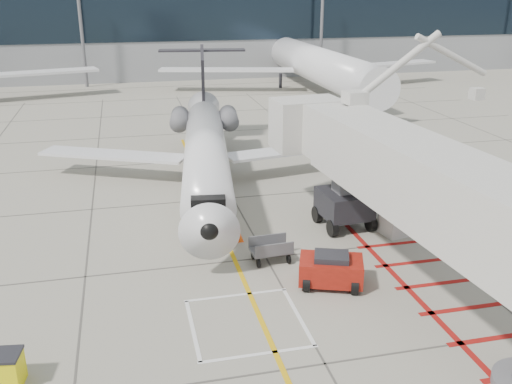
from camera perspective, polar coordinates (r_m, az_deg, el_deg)
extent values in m
plane|color=gray|center=(22.93, 3.48, -10.94)|extent=(260.00, 260.00, 0.00)
cone|color=#F14D0C|center=(27.84, -1.65, -4.45)|extent=(0.37, 0.37, 0.51)
cone|color=orange|center=(28.05, -2.91, -4.26)|extent=(0.37, 0.37, 0.52)
cube|color=gray|center=(90.32, -3.23, 16.98)|extent=(180.00, 28.00, 14.00)
cube|color=black|center=(76.49, -1.30, 17.20)|extent=(180.00, 0.10, 6.00)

